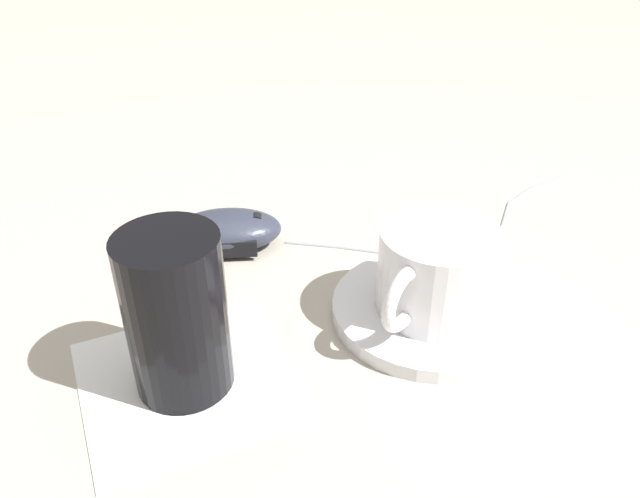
# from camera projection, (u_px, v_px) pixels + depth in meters

# --- Properties ---
(ground_plane) EXTENTS (3.00, 3.00, 0.00)m
(ground_plane) POSITION_uv_depth(u_px,v_px,m) (262.00, 279.00, 0.54)
(ground_plane) COLOR #B2A899
(saucer) EXTENTS (0.15, 0.15, 0.01)m
(saucer) POSITION_uv_depth(u_px,v_px,m) (428.00, 310.00, 0.50)
(saucer) COLOR white
(saucer) RESTS_ON ground
(coffee_cup) EXTENTS (0.09, 0.11, 0.07)m
(coffee_cup) POSITION_uv_depth(u_px,v_px,m) (436.00, 272.00, 0.47)
(coffee_cup) COLOR white
(coffee_cup) RESTS_ON saucer
(computer_mouse) EXTENTS (0.08, 0.11, 0.03)m
(computer_mouse) POSITION_uv_depth(u_px,v_px,m) (227.00, 230.00, 0.58)
(computer_mouse) COLOR #2D3342
(computer_mouse) RESTS_ON ground
(mouse_cable) EXTENTS (0.11, 0.34, 0.00)m
(mouse_cable) POSITION_uv_depth(u_px,v_px,m) (456.00, 226.00, 0.62)
(mouse_cable) COLOR gray
(mouse_cable) RESTS_ON ground
(napkin_under_glass) EXTENTS (0.15, 0.15, 0.00)m
(napkin_under_glass) POSITION_uv_depth(u_px,v_px,m) (187.00, 379.00, 0.44)
(napkin_under_glass) COLOR white
(napkin_under_glass) RESTS_ON ground
(drinking_glass) EXTENTS (0.07, 0.07, 0.12)m
(drinking_glass) POSITION_uv_depth(u_px,v_px,m) (176.00, 314.00, 0.41)
(drinking_glass) COLOR black
(drinking_glass) RESTS_ON napkin_under_glass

